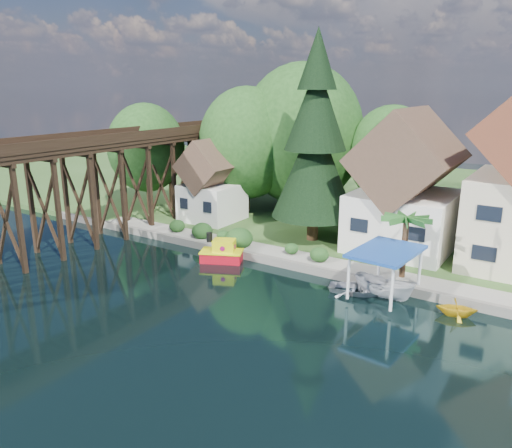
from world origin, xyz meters
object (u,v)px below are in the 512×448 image
object	(u,v)px
shed	(212,186)
boat_yellow	(457,306)
conifer	(315,142)
tugboat	(222,253)
trestle_bridge	(97,180)
palm_tree	(406,221)
boat_canopy	(385,278)
boat_white_a	(358,288)
house_left	(406,191)

from	to	relation	value
shed	boat_yellow	xyz separation A→B (m)	(24.29, -7.92, -3.22)
conifer	tugboat	world-z (taller)	conifer
trestle_bridge	palm_tree	size ratio (longest dim) A/B	9.71
boat_canopy	boat_yellow	xyz separation A→B (m)	(4.46, -0.15, -0.78)
shed	tugboat	bearing A→B (deg)	-48.12
shed	boat_white_a	size ratio (longest dim) A/B	2.10
palm_tree	boat_canopy	size ratio (longest dim) A/B	0.86
shed	boat_canopy	size ratio (longest dim) A/B	1.48
boat_canopy	boat_white_a	bearing A→B (deg)	-173.31
house_left	boat_canopy	world-z (taller)	house_left
house_left	trestle_bridge	bearing A→B (deg)	-154.79
shed	tugboat	world-z (taller)	shed
trestle_bridge	tugboat	xyz separation A→B (m)	(12.12, 1.39, -4.65)
house_left	conifer	distance (m)	8.06
trestle_bridge	house_left	distance (m)	25.42
boat_white_a	boat_canopy	bearing A→B (deg)	-99.38
tugboat	boat_canopy	xyz separation A→B (m)	(12.71, 0.16, 0.69)
conifer	boat_canopy	bearing A→B (deg)	-39.60
boat_white_a	trestle_bridge	bearing A→B (deg)	77.29
shed	palm_tree	distance (m)	20.69
house_left	shed	bearing A→B (deg)	-175.23
conifer	tugboat	bearing A→B (deg)	-117.68
house_left	tugboat	world-z (taller)	house_left
palm_tree	tugboat	world-z (taller)	palm_tree
house_left	shed	world-z (taller)	house_left
house_left	boat_yellow	distance (m)	12.21
trestle_bridge	tugboat	distance (m)	13.05
trestle_bridge	conifer	distance (m)	18.60
tugboat	trestle_bridge	bearing A→B (deg)	-173.45
house_left	conifer	bearing A→B (deg)	-164.10
boat_yellow	boat_canopy	bearing A→B (deg)	71.78
house_left	boat_white_a	world-z (taller)	house_left
shed	palm_tree	xyz separation A→B (m)	(20.08, -4.93, 0.65)
tugboat	conifer	bearing A→B (deg)	62.32
tugboat	boat_yellow	world-z (taller)	tugboat
palm_tree	shed	bearing A→B (deg)	166.20
conifer	boat_canopy	xyz separation A→B (m)	(8.81, -7.28, -7.27)
trestle_bridge	boat_yellow	world-z (taller)	trestle_bridge
trestle_bridge	palm_tree	xyz separation A→B (m)	(25.08, 4.39, -0.88)
boat_canopy	boat_yellow	distance (m)	4.53
trestle_bridge	shed	distance (m)	10.69
conifer	boat_canopy	size ratio (longest dim) A/B	3.20
shed	boat_white_a	distance (m)	20.13
tugboat	boat_white_a	bearing A→B (deg)	-0.16
boat_white_a	boat_canopy	distance (m)	1.95
shed	boat_yellow	bearing A→B (deg)	-18.07
boat_canopy	boat_yellow	bearing A→B (deg)	-1.96
trestle_bridge	boat_white_a	size ratio (longest dim) A/B	11.85
house_left	boat_yellow	world-z (taller)	house_left
shed	trestle_bridge	bearing A→B (deg)	-118.19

